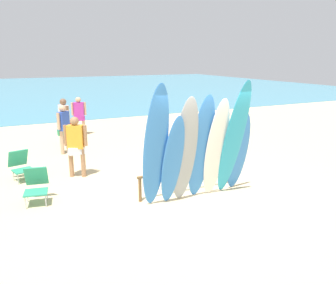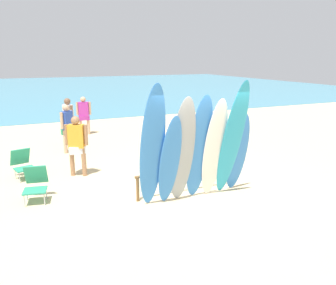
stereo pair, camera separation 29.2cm
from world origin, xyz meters
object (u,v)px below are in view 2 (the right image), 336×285
surfboard_rack (188,174)px  surfboard_blue_1 (170,161)px  surfboard_blue_0 (152,148)px  beachgoer_strolling (84,113)px  beachgoer_near_rack (77,142)px  beachgoer_midbeach (68,118)px  beachgoer_by_water (67,125)px  surfboard_blue_6 (238,152)px  surfboard_blue_3 (199,148)px  surfboard_grey_2 (182,151)px  beach_chair_blue (22,163)px  surfboard_white_4 (214,149)px  surfboard_teal_5 (232,140)px  beach_chair_red (36,182)px

surfboard_rack → surfboard_blue_1: surfboard_blue_1 is taller
surfboard_rack → surfboard_blue_0: size_ratio=0.96×
beachgoer_strolling → surfboard_blue_1: bearing=-72.3°
beachgoer_near_rack → beachgoer_strolling: beachgoer_near_rack is taller
beachgoer_midbeach → beachgoer_by_water: bearing=-28.7°
surfboard_blue_6 → beachgoer_strolling: (-2.24, 7.88, -0.07)m
surfboard_blue_3 → beachgoer_by_water: size_ratio=1.52×
surfboard_blue_1 → surfboard_blue_6: 1.86m
surfboard_blue_1 → surfboard_grey_2: surfboard_grey_2 is taller
surfboard_blue_0 → surfboard_blue_1: (0.42, 0.03, -0.34)m
surfboard_rack → beach_chair_blue: 4.59m
beachgoer_strolling → beachgoer_midbeach: (-0.83, -1.44, 0.08)m
beach_chair_blue → surfboard_grey_2: bearing=-60.3°
beachgoer_near_rack → beachgoer_strolling: size_ratio=1.04×
surfboard_blue_0 → surfboard_blue_6: surfboard_blue_0 is taller
beachgoer_by_water → surfboard_blue_1: bearing=-121.3°
beachgoer_near_rack → surfboard_grey_2: bearing=-29.0°
surfboard_blue_1 → beachgoer_strolling: size_ratio=1.32×
beach_chair_blue → surfboard_blue_0: bearing=-67.7°
surfboard_blue_0 → beachgoer_strolling: surfboard_blue_0 is taller
surfboard_rack → beach_chair_blue: beach_chair_blue is taller
surfboard_blue_6 → beachgoer_midbeach: 7.13m
surfboard_blue_0 → surfboard_blue_3: (1.14, 0.05, -0.14)m
beachgoer_by_water → beach_chair_blue: 2.67m
surfboard_white_4 → beachgoer_strolling: bearing=103.2°
surfboard_blue_0 → beach_chair_blue: (-2.52, 3.33, -0.95)m
beachgoer_near_rack → beachgoer_strolling: (1.13, 5.18, -0.04)m
beachgoer_near_rack → surfboard_teal_5: bearing=-16.3°
surfboard_blue_1 → beachgoer_strolling: 8.03m
beach_chair_blue → surfboard_blue_3: bearing=-56.6°
surfboard_teal_5 → beachgoer_midbeach: size_ratio=1.64×
beach_chair_blue → beachgoer_strolling: bearing=46.8°
beach_chair_blue → surfboard_blue_6: bearing=-48.2°
surfboard_rack → surfboard_blue_3: (0.01, -0.49, 0.76)m
surfboard_grey_2 → beachgoer_by_water: (-1.72, 5.43, -0.27)m
surfboard_blue_1 → surfboard_white_4: (1.09, -0.03, 0.15)m
surfboard_blue_3 → beachgoer_midbeach: bearing=106.1°
surfboard_rack → surfboard_teal_5: 1.35m
beachgoer_midbeach → beach_chair_blue: size_ratio=2.10×
beachgoer_near_rack → beachgoer_midbeach: beachgoer_midbeach is taller
beachgoer_near_rack → beachgoer_midbeach: (0.31, 3.74, 0.04)m
surfboard_blue_1 → beach_chair_red: (-2.69, 1.55, -0.61)m
surfboard_rack → beachgoer_strolling: beachgoer_strolling is taller
beach_chair_blue → beachgoer_by_water: bearing=39.9°
surfboard_blue_1 → surfboard_blue_6: bearing=-1.0°
surfboard_blue_0 → beachgoer_strolling: (0.03, 8.04, -0.45)m
surfboard_white_4 → beach_chair_red: surfboard_white_4 is taller
surfboard_teal_5 → surfboard_white_4: bearing=164.2°
surfboard_rack → surfboard_grey_2: surfboard_grey_2 is taller
surfboard_blue_0 → beachgoer_midbeach: (-0.80, 6.60, -0.37)m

